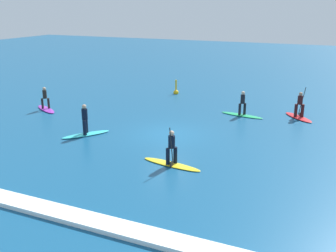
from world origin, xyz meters
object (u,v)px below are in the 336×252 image
object	(u,v)px
surfer_on_yellow_board	(172,156)
surfer_on_green_board	(242,110)
surfer_on_red_board	(299,112)
marker_buoy	(176,91)
surfer_on_teal_board	(85,127)
surfer_on_purple_board	(46,105)

from	to	relation	value
surfer_on_yellow_board	surfer_on_green_board	bearing A→B (deg)	92.85
surfer_on_red_board	marker_buoy	xyz separation A→B (m)	(-10.54, 3.50, -0.23)
surfer_on_green_board	marker_buoy	distance (m)	8.26
surfer_on_yellow_board	marker_buoy	world-z (taller)	surfer_on_yellow_board
surfer_on_green_board	marker_buoy	bearing A→B (deg)	-22.92
surfer_on_red_board	marker_buoy	world-z (taller)	surfer_on_red_board
surfer_on_teal_board	surfer_on_purple_board	bearing A→B (deg)	93.90
surfer_on_teal_board	marker_buoy	distance (m)	12.50
surfer_on_yellow_board	marker_buoy	xyz separation A→B (m)	(-6.01, 14.54, -0.26)
surfer_on_teal_board	marker_buoy	bearing A→B (deg)	32.79
surfer_on_purple_board	surfer_on_green_board	xyz separation A→B (m)	(13.43, 4.31, 0.07)
surfer_on_red_board	marker_buoy	size ratio (longest dim) A/B	1.89
surfer_on_yellow_board	surfer_on_teal_board	distance (m)	6.74
surfer_on_yellow_board	surfer_on_teal_board	world-z (taller)	surfer_on_yellow_board
surfer_on_purple_board	surfer_on_yellow_board	xyz separation A→B (m)	(12.54, -5.69, 0.12)
surfer_on_green_board	surfer_on_purple_board	bearing A→B (deg)	28.19
surfer_on_yellow_board	surfer_on_green_board	distance (m)	10.05
surfer_on_purple_board	surfer_on_green_board	distance (m)	14.10
surfer_on_yellow_board	marker_buoy	size ratio (longest dim) A/B	2.41
surfer_on_yellow_board	surfer_on_red_board	bearing A→B (deg)	75.64
surfer_on_green_board	surfer_on_yellow_board	bearing A→B (deg)	95.29
surfer_on_red_board	surfer_on_green_board	size ratio (longest dim) A/B	0.80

